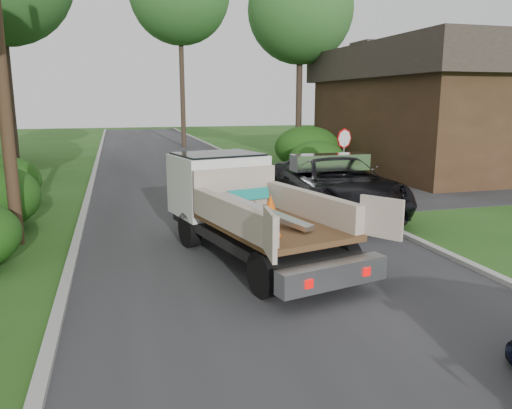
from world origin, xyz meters
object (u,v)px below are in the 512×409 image
Objects in this scene: house_right at (443,107)px; stop_sign at (344,147)px; black_pickup at (335,184)px; flatbed_truck at (238,200)px; tree_right_far at (300,11)px.

stop_sign is at bearing -147.34° from house_right.
black_pickup is at bearing -119.92° from stop_sign.
stop_sign is 8.20m from flatbed_truck.
house_right is 12.41m from black_pickup.
flatbed_truck is (-5.56, -6.01, -0.57)m from stop_sign.
tree_right_far reaches higher than black_pickup.
house_right reaches higher than black_pickup.
flatbed_truck is (-13.36, -11.01, -1.96)m from house_right.
flatbed_truck is at bearing -132.75° from stop_sign.
stop_sign is 0.39× the size of black_pickup.
stop_sign is at bearing 33.98° from flatbed_truck.
tree_right_far is at bearing 78.19° from stop_sign.
flatbed_truck is 0.98× the size of black_pickup.
tree_right_far reaches higher than stop_sign.
house_right is 2.08× the size of flatbed_truck.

